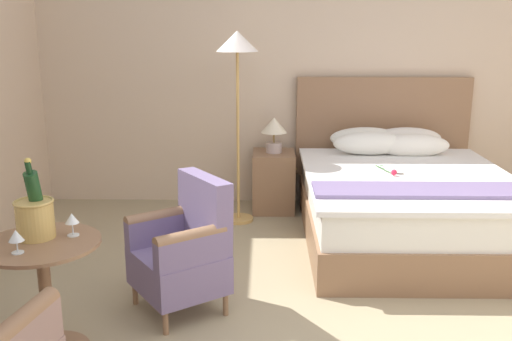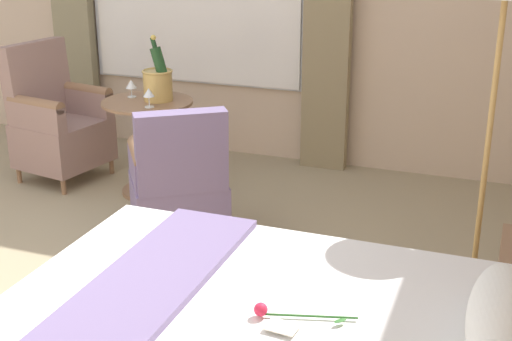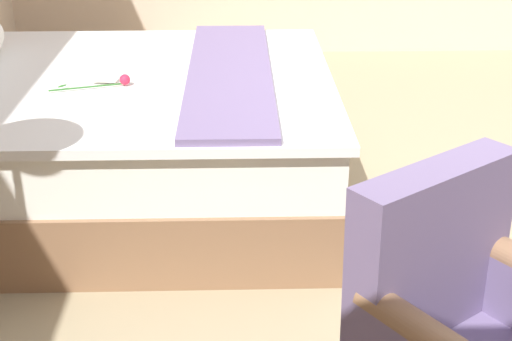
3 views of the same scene
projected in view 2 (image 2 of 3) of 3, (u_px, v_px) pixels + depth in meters
floor_lamp_brass at (503, 14)px, 3.09m from camera, size 0.38×0.38×1.78m
side_table_round at (149, 141)px, 5.08m from camera, size 0.64×0.64×0.69m
champagne_bucket at (158, 81)px, 4.95m from camera, size 0.22×0.22×0.46m
wine_glass_near_bucket at (131, 85)px, 5.05m from camera, size 0.08×0.08×0.13m
wine_glass_near_edge at (149, 94)px, 4.79m from camera, size 0.08×0.08×0.13m
armchair_by_window at (179, 181)px, 4.28m from camera, size 0.73×0.74×0.89m
armchair_facing_bed at (57, 123)px, 5.38m from camera, size 0.68×0.67×1.03m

